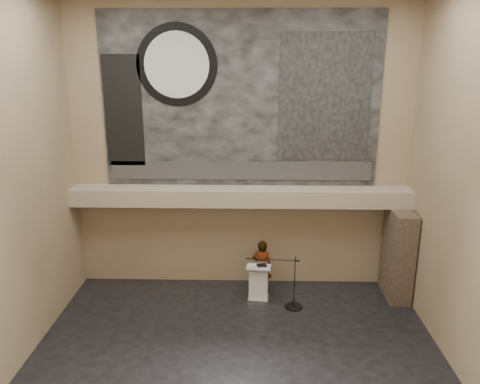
{
  "coord_description": "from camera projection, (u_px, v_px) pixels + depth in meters",
  "views": [
    {
      "loc": [
        0.32,
        -9.63,
        6.96
      ],
      "look_at": [
        0.0,
        3.2,
        3.2
      ],
      "focal_mm": 35.0,
      "sensor_mm": 36.0,
      "label": 1
    }
  ],
  "objects": [
    {
      "name": "banner_clock_rim",
      "position": [
        177.0,
        65.0,
        13.14
      ],
      "size": [
        2.3,
        0.02,
        2.3
      ],
      "primitive_type": "cylinder",
      "rotation": [
        1.57,
        0.0,
        0.0
      ],
      "color": "black",
      "rests_on": "banner"
    },
    {
      "name": "banner_building_print",
      "position": [
        325.0,
        98.0,
        13.29
      ],
      "size": [
        2.6,
        0.02,
        3.6
      ],
      "primitive_type": "cube",
      "color": "black",
      "rests_on": "banner"
    },
    {
      "name": "banner_clock_face",
      "position": [
        177.0,
        65.0,
        13.12
      ],
      "size": [
        1.84,
        0.02,
        1.84
      ],
      "primitive_type": "cylinder",
      "rotation": [
        1.57,
        0.0,
        0.0
      ],
      "color": "silver",
      "rests_on": "banner"
    },
    {
      "name": "soffit",
      "position": [
        240.0,
        196.0,
        13.83
      ],
      "size": [
        10.0,
        0.8,
        0.5
      ],
      "primitive_type": "cube",
      "color": "tan",
      "rests_on": "wall_back"
    },
    {
      "name": "wall_left",
      "position": [
        6.0,
        185.0,
        10.13
      ],
      "size": [
        0.02,
        8.0,
        8.5
      ],
      "primitive_type": "cube",
      "color": "#8E7B5A",
      "rests_on": "floor"
    },
    {
      "name": "mic_stand",
      "position": [
        292.0,
        299.0,
        13.38
      ],
      "size": [
        1.64,
        0.52,
        1.57
      ],
      "rotation": [
        0.0,
        0.0,
        -0.08
      ],
      "color": "black",
      "rests_on": "floor"
    },
    {
      "name": "lectern",
      "position": [
        259.0,
        283.0,
        13.7
      ],
      "size": [
        0.74,
        0.56,
        1.13
      ],
      "rotation": [
        0.0,
        0.0,
        -0.1
      ],
      "color": "silver",
      "rests_on": "floor"
    },
    {
      "name": "wall_right",
      "position": [
        472.0,
        188.0,
        9.89
      ],
      "size": [
        0.02,
        8.0,
        8.5
      ],
      "primitive_type": "cube",
      "color": "#8E7B5A",
      "rests_on": "floor"
    },
    {
      "name": "sprinkler_right",
      "position": [
        304.0,
        206.0,
        13.82
      ],
      "size": [
        0.04,
        0.04,
        0.06
      ],
      "primitive_type": "cylinder",
      "color": "#B2893D",
      "rests_on": "soffit"
    },
    {
      "name": "banner_brick_print",
      "position": [
        123.0,
        111.0,
        13.54
      ],
      "size": [
        1.1,
        0.02,
        3.2
      ],
      "primitive_type": "cube",
      "color": "black",
      "rests_on": "banner"
    },
    {
      "name": "sprinkler_left",
      "position": [
        187.0,
        205.0,
        13.9
      ],
      "size": [
        0.04,
        0.04,
        0.06
      ],
      "primitive_type": "cylinder",
      "color": "#B2893D",
      "rests_on": "soffit"
    },
    {
      "name": "wall_back",
      "position": [
        241.0,
        150.0,
        13.85
      ],
      "size": [
        10.0,
        0.02,
        8.5
      ],
      "primitive_type": "cube",
      "color": "#8E7B5A",
      "rests_on": "floor"
    },
    {
      "name": "stone_pier",
      "position": [
        398.0,
        254.0,
        13.74
      ],
      "size": [
        0.6,
        1.4,
        2.7
      ],
      "primitive_type": "cube",
      "color": "#3D2F25",
      "rests_on": "floor"
    },
    {
      "name": "banner_text_strip",
      "position": [
        241.0,
        171.0,
        13.95
      ],
      "size": [
        7.76,
        0.02,
        0.55
      ],
      "primitive_type": "cube",
      "color": "#2D2D2D",
      "rests_on": "banner"
    },
    {
      "name": "speaker_person",
      "position": [
        262.0,
        267.0,
        14.06
      ],
      "size": [
        0.7,
        0.55,
        1.69
      ],
      "primitive_type": "imported",
      "rotation": [
        0.0,
        0.0,
        2.89
      ],
      "color": "silver",
      "rests_on": "floor"
    },
    {
      "name": "banner",
      "position": [
        241.0,
        101.0,
        13.41
      ],
      "size": [
        8.0,
        0.05,
        5.0
      ],
      "primitive_type": "cube",
      "color": "black",
      "rests_on": "wall_back"
    },
    {
      "name": "papers",
      "position": [
        254.0,
        266.0,
        13.51
      ],
      "size": [
        0.32,
        0.38,
        0.0
      ],
      "primitive_type": "cube",
      "rotation": [
        0.0,
        0.0,
        0.33
      ],
      "color": "white",
      "rests_on": "lectern"
    },
    {
      "name": "floor",
      "position": [
        237.0,
        357.0,
        11.2
      ],
      "size": [
        10.0,
        10.0,
        0.0
      ],
      "primitive_type": "plane",
      "color": "black",
      "rests_on": "ground"
    },
    {
      "name": "wall_front",
      "position": [
        227.0,
        269.0,
        6.17
      ],
      "size": [
        10.0,
        0.02,
        8.5
      ],
      "primitive_type": "cube",
      "color": "#8E7B5A",
      "rests_on": "floor"
    },
    {
      "name": "binder",
      "position": [
        262.0,
        266.0,
        13.51
      ],
      "size": [
        0.32,
        0.28,
        0.04
      ],
      "primitive_type": "cube",
      "rotation": [
        0.0,
        0.0,
        0.22
      ],
      "color": "black",
      "rests_on": "lectern"
    }
  ]
}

